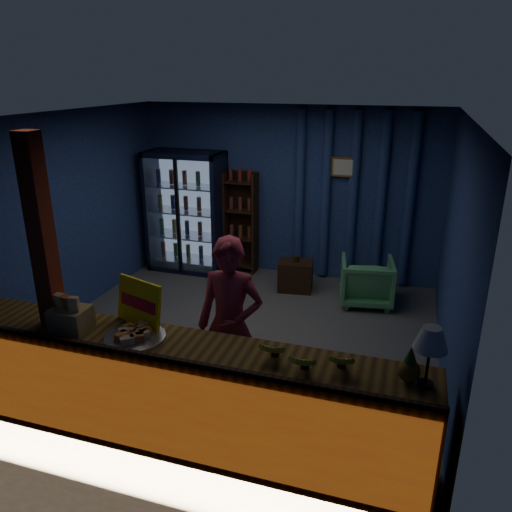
{
  "coord_description": "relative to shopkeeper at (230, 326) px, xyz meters",
  "views": [
    {
      "loc": [
        1.83,
        -5.09,
        3.0
      ],
      "look_at": [
        0.26,
        -0.2,
        1.13
      ],
      "focal_mm": 35.0,
      "sensor_mm": 36.0,
      "label": 1
    }
  ],
  "objects": [
    {
      "name": "ground",
      "position": [
        -0.37,
        1.3,
        -0.84
      ],
      "size": [
        4.6,
        4.6,
        0.0
      ],
      "primitive_type": "plane",
      "color": "#515154",
      "rests_on": "ground"
    },
    {
      "name": "room_walls",
      "position": [
        -0.37,
        1.3,
        0.73
      ],
      "size": [
        4.6,
        4.6,
        4.6
      ],
      "color": "navy",
      "rests_on": "ground"
    },
    {
      "name": "counter",
      "position": [
        -0.37,
        -0.61,
        -0.36
      ],
      "size": [
        4.4,
        0.57,
        0.99
      ],
      "color": "brown",
      "rests_on": "ground"
    },
    {
      "name": "support_post",
      "position": [
        -1.42,
        -0.6,
        0.46
      ],
      "size": [
        0.16,
        0.16,
        2.6
      ],
      "primitive_type": "cube",
      "color": "maroon",
      "rests_on": "ground"
    },
    {
      "name": "beverage_cooler",
      "position": [
        -1.92,
        3.21,
        0.09
      ],
      "size": [
        1.2,
        0.62,
        1.9
      ],
      "color": "black",
      "rests_on": "ground"
    },
    {
      "name": "bottle_shelf",
      "position": [
        -1.07,
        3.36,
        -0.05
      ],
      "size": [
        0.5,
        0.28,
        1.6
      ],
      "color": "#331F10",
      "rests_on": "ground"
    },
    {
      "name": "curtain_folds",
      "position": [
        0.63,
        3.44,
        0.46
      ],
      "size": [
        1.74,
        0.14,
        2.5
      ],
      "color": "navy",
      "rests_on": "room_walls"
    },
    {
      "name": "framed_picture",
      "position": [
        0.48,
        3.39,
        0.91
      ],
      "size": [
        0.36,
        0.04,
        0.28
      ],
      "color": "gold",
      "rests_on": "room_walls"
    },
    {
      "name": "shopkeeper",
      "position": [
        0.0,
        0.0,
        0.0
      ],
      "size": [
        0.64,
        0.44,
        1.68
      ],
      "primitive_type": "imported",
      "rotation": [
        0.0,
        0.0,
        0.06
      ],
      "color": "#99293A",
      "rests_on": "ground"
    },
    {
      "name": "green_chair",
      "position": [
        0.98,
        2.69,
        -0.52
      ],
      "size": [
        0.8,
        0.82,
        0.65
      ],
      "primitive_type": "imported",
      "rotation": [
        0.0,
        0.0,
        3.31
      ],
      "color": "#59B26F",
      "rests_on": "ground"
    },
    {
      "name": "side_table",
      "position": [
        -0.05,
        2.82,
        -0.62
      ],
      "size": [
        0.53,
        0.42,
        0.53
      ],
      "color": "#331F10",
      "rests_on": "ground"
    },
    {
      "name": "yellow_sign",
      "position": [
        -0.69,
        -0.38,
        0.31
      ],
      "size": [
        0.51,
        0.25,
        0.4
      ],
      "color": "yellow",
      "rests_on": "counter"
    },
    {
      "name": "snack_box_left",
      "position": [
        -1.2,
        -0.66,
        0.23
      ],
      "size": [
        0.32,
        0.26,
        0.32
      ],
      "color": "#A4834F",
      "rests_on": "counter"
    },
    {
      "name": "snack_box_centre",
      "position": [
        -1.24,
        -0.62,
        0.21
      ],
      "size": [
        0.3,
        0.26,
        0.29
      ],
      "color": "#A4834F",
      "rests_on": "counter"
    },
    {
      "name": "pastry_tray",
      "position": [
        -0.59,
        -0.64,
        0.14
      ],
      "size": [
        0.51,
        0.51,
        0.08
      ],
      "color": "silver",
      "rests_on": "counter"
    },
    {
      "name": "banana_bunches",
      "position": [
        0.83,
        -0.61,
        0.19
      ],
      "size": [
        0.74,
        0.29,
        0.16
      ],
      "color": "gold",
      "rests_on": "counter"
    },
    {
      "name": "table_lamp",
      "position": [
        1.68,
        -0.61,
        0.47
      ],
      "size": [
        0.24,
        0.24,
        0.46
      ],
      "color": "black",
      "rests_on": "counter"
    },
    {
      "name": "pineapple",
      "position": [
        1.57,
        -0.59,
        0.23
      ],
      "size": [
        0.16,
        0.16,
        0.28
      ],
      "color": "#99601B",
      "rests_on": "counter"
    }
  ]
}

